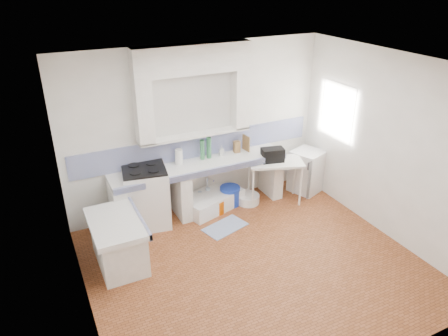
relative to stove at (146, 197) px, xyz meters
name	(u,v)px	position (x,y,z in m)	size (l,w,h in m)	color
floor	(255,265)	(1.04, -1.73, -0.49)	(4.50, 4.50, 0.00)	brown
ceiling	(263,67)	(1.04, -1.73, 2.31)	(4.50, 4.50, 0.00)	white
wall_back	(198,129)	(1.04, 0.27, 0.91)	(4.50, 4.50, 0.00)	white
wall_front	(371,268)	(1.04, -3.73, 0.91)	(4.50, 4.50, 0.00)	white
wall_left	(76,219)	(-1.21, -1.73, 0.91)	(4.50, 4.50, 0.00)	white
wall_right	(389,147)	(3.29, -1.73, 0.91)	(4.50, 4.50, 0.00)	white
alcove_mass	(193,59)	(0.94, 0.15, 2.09)	(1.90, 0.25, 0.45)	white
window_frame	(345,111)	(3.47, -0.53, 1.11)	(0.35, 0.86, 1.06)	#361D11
lace_valance	(341,90)	(3.32, -0.53, 1.49)	(0.01, 0.84, 0.24)	white
counter_slab	(200,166)	(0.94, -0.03, 0.37)	(3.00, 0.60, 0.08)	white
counter_lip	(207,173)	(0.94, -0.31, 0.37)	(3.00, 0.04, 0.10)	navy
counter_pier_left	(119,208)	(-0.46, -0.03, -0.08)	(0.20, 0.55, 0.82)	white
counter_pier_mid	(181,194)	(0.59, -0.03, -0.08)	(0.20, 0.55, 0.82)	white
counter_pier_right	(271,174)	(2.34, -0.03, -0.08)	(0.20, 0.55, 0.82)	white
peninsula_top	(116,223)	(-0.66, -0.83, 0.17)	(0.70, 1.10, 0.08)	white
peninsula_base	(119,244)	(-0.66, -0.83, -0.18)	(0.60, 1.00, 0.62)	white
peninsula_lip	(139,218)	(-0.33, -0.83, 0.17)	(0.04, 1.10, 0.10)	navy
backsplash	(198,145)	(1.04, 0.26, 0.61)	(4.27, 0.03, 0.40)	navy
stove	(146,197)	(0.00, 0.00, 0.00)	(0.69, 0.67, 0.98)	white
sink	(212,201)	(1.15, -0.02, -0.36)	(1.06, 0.58, 0.26)	white
side_table	(274,181)	(2.26, -0.28, -0.10)	(0.94, 0.52, 0.04)	white
fridge	(307,171)	(3.01, -0.20, -0.09)	(0.52, 0.52, 0.80)	white
bucket_red	(202,203)	(0.95, -0.02, -0.35)	(0.29, 0.29, 0.27)	red
bucket_orange	(217,206)	(1.16, -0.20, -0.37)	(0.26, 0.26, 0.24)	#C74E00
bucket_blue	(230,196)	(1.49, -0.04, -0.32)	(0.36, 0.36, 0.34)	#1938B9
basin_white	(248,199)	(1.80, -0.15, -0.41)	(0.41, 0.41, 0.16)	white
water_bottle_a	(200,199)	(0.98, 0.12, -0.34)	(0.08, 0.08, 0.29)	silver
water_bottle_b	(208,196)	(1.14, 0.12, -0.33)	(0.09, 0.09, 0.32)	silver
black_bag	(273,155)	(2.20, -0.26, 0.42)	(0.38, 0.22, 0.24)	black
green_bottle_a	(202,150)	(1.05, 0.12, 0.58)	(0.07, 0.07, 0.34)	#307243
green_bottle_b	(209,148)	(1.17, 0.12, 0.60)	(0.08, 0.08, 0.37)	#307243
knife_block	(237,147)	(1.70, 0.12, 0.52)	(0.10, 0.08, 0.21)	olive
cutting_board	(246,143)	(1.89, 0.12, 0.55)	(0.02, 0.20, 0.28)	olive
paper_towel	(179,157)	(0.63, 0.12, 0.54)	(0.13, 0.13, 0.25)	white
soap_bottle	(222,151)	(1.41, 0.12, 0.50)	(0.08, 0.08, 0.17)	white
rug	(225,227)	(1.08, -0.68, -0.48)	(0.70, 0.40, 0.01)	#3C5797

